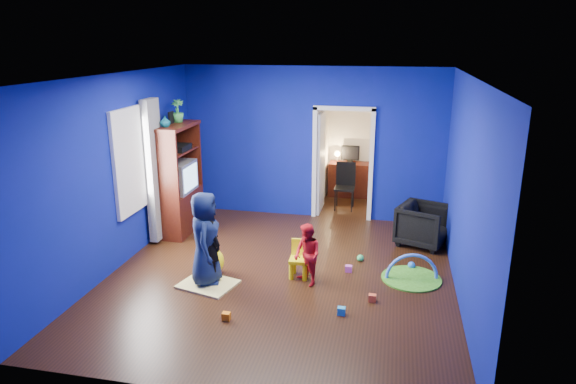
% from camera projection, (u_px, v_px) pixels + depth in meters
% --- Properties ---
extents(floor, '(5.00, 5.50, 0.01)m').
position_uv_depth(floor, '(281.00, 275.00, 7.63)').
color(floor, black).
rests_on(floor, ground).
extents(ceiling, '(5.00, 5.50, 0.01)m').
position_uv_depth(ceiling, '(280.00, 76.00, 6.79)').
color(ceiling, white).
rests_on(ceiling, wall_back).
extents(wall_back, '(5.00, 0.02, 2.90)m').
position_uv_depth(wall_back, '(312.00, 144.00, 9.79)').
color(wall_back, navy).
rests_on(wall_back, floor).
extents(wall_front, '(5.00, 0.02, 2.90)m').
position_uv_depth(wall_front, '(214.00, 261.00, 4.63)').
color(wall_front, navy).
rests_on(wall_front, floor).
extents(wall_left, '(0.02, 5.50, 2.90)m').
position_uv_depth(wall_left, '(118.00, 172.00, 7.70)').
color(wall_left, navy).
rests_on(wall_left, floor).
extents(wall_right, '(0.02, 5.50, 2.90)m').
position_uv_depth(wall_right, '(466.00, 192.00, 6.72)').
color(wall_right, navy).
rests_on(wall_right, floor).
extents(alcove, '(1.00, 1.75, 2.50)m').
position_uv_depth(alcove, '(347.00, 146.00, 10.55)').
color(alcove, silver).
rests_on(alcove, floor).
extents(armchair, '(1.00, 0.99, 0.71)m').
position_uv_depth(armchair, '(423.00, 225.00, 8.67)').
color(armchair, black).
rests_on(armchair, floor).
extents(child_black, '(0.54, 0.51, 1.24)m').
position_uv_depth(child_black, '(209.00, 242.00, 7.24)').
color(child_black, black).
rests_on(child_black, floor).
extents(child_navy, '(0.59, 0.75, 1.36)m').
position_uv_depth(child_navy, '(205.00, 239.00, 7.21)').
color(child_navy, '#0E1435').
rests_on(child_navy, floor).
extents(toddler_red, '(0.55, 0.55, 0.90)m').
position_uv_depth(toddler_red, '(307.00, 255.00, 7.24)').
color(toddler_red, red).
rests_on(toddler_red, floor).
extents(vase, '(0.23, 0.23, 0.18)m').
position_uv_depth(vase, '(165.00, 122.00, 8.53)').
color(vase, '#0D5F6B').
rests_on(vase, tv_armoire).
extents(potted_plant, '(0.26, 0.26, 0.40)m').
position_uv_depth(potted_plant, '(177.00, 111.00, 8.99)').
color(potted_plant, green).
rests_on(potted_plant, tv_armoire).
extents(tv_armoire, '(0.58, 1.14, 1.96)m').
position_uv_depth(tv_armoire, '(176.00, 179.00, 9.12)').
color(tv_armoire, '#3D190A').
rests_on(tv_armoire, floor).
extents(crt_tv, '(0.46, 0.70, 0.54)m').
position_uv_depth(crt_tv, '(178.00, 177.00, 9.10)').
color(crt_tv, silver).
rests_on(crt_tv, tv_armoire).
extents(yellow_blanket, '(0.88, 0.77, 0.03)m').
position_uv_depth(yellow_blanket, '(208.00, 284.00, 7.32)').
color(yellow_blanket, '#F2E07A').
rests_on(yellow_blanket, floor).
extents(hopper_ball, '(0.43, 0.43, 0.43)m').
position_uv_depth(hopper_ball, '(210.00, 261.00, 7.58)').
color(hopper_ball, yellow).
rests_on(hopper_ball, floor).
extents(kid_chair, '(0.29, 0.29, 0.50)m').
position_uv_depth(kid_chair, '(299.00, 261.00, 7.51)').
color(kid_chair, yellow).
rests_on(kid_chair, floor).
extents(play_mat, '(0.86, 0.86, 0.02)m').
position_uv_depth(play_mat, '(411.00, 278.00, 7.50)').
color(play_mat, green).
rests_on(play_mat, floor).
extents(toy_arch, '(0.77, 0.20, 0.78)m').
position_uv_depth(toy_arch, '(411.00, 278.00, 7.50)').
color(toy_arch, '#3F8CD8').
rests_on(toy_arch, floor).
extents(window_left, '(0.03, 0.95, 1.55)m').
position_uv_depth(window_left, '(130.00, 161.00, 8.00)').
color(window_left, white).
rests_on(window_left, wall_left).
extents(curtain, '(0.14, 0.42, 2.40)m').
position_uv_depth(curtain, '(154.00, 171.00, 8.58)').
color(curtain, slate).
rests_on(curtain, floor).
extents(doorway, '(1.16, 0.10, 2.10)m').
position_uv_depth(doorway, '(343.00, 166.00, 9.79)').
color(doorway, white).
rests_on(doorway, floor).
extents(study_desk, '(0.88, 0.44, 0.75)m').
position_uv_depth(study_desk, '(349.00, 179.00, 11.40)').
color(study_desk, '#3D140A').
rests_on(study_desk, floor).
extents(desk_monitor, '(0.40, 0.05, 0.32)m').
position_uv_depth(desk_monitor, '(350.00, 153.00, 11.34)').
color(desk_monitor, black).
rests_on(desk_monitor, study_desk).
extents(desk_lamp, '(0.14, 0.14, 0.14)m').
position_uv_depth(desk_lamp, '(337.00, 154.00, 11.35)').
color(desk_lamp, '#FFD88C').
rests_on(desk_lamp, study_desk).
extents(folding_chair, '(0.40, 0.40, 0.92)m').
position_uv_depth(folding_chair, '(345.00, 187.00, 10.47)').
color(folding_chair, black).
rests_on(folding_chair, floor).
extents(book_shelf, '(0.88, 0.24, 0.04)m').
position_uv_depth(book_shelf, '(352.00, 104.00, 11.03)').
color(book_shelf, white).
rests_on(book_shelf, study_desk).
extents(toy_0, '(0.10, 0.08, 0.10)m').
position_uv_depth(toy_0, '(372.00, 298.00, 6.85)').
color(toy_0, '#F15328').
rests_on(toy_0, floor).
extents(toy_1, '(0.11, 0.11, 0.11)m').
position_uv_depth(toy_1, '(411.00, 265.00, 7.84)').
color(toy_1, '#2979EB').
rests_on(toy_1, floor).
extents(toy_2, '(0.10, 0.08, 0.10)m').
position_uv_depth(toy_2, '(226.00, 316.00, 6.40)').
color(toy_2, orange).
rests_on(toy_2, floor).
extents(toy_3, '(0.11, 0.11, 0.11)m').
position_uv_depth(toy_3, '(360.00, 258.00, 8.10)').
color(toy_3, '#36BD5A').
rests_on(toy_3, floor).
extents(toy_4, '(0.10, 0.08, 0.10)m').
position_uv_depth(toy_4, '(349.00, 269.00, 7.73)').
color(toy_4, '#C84BAB').
rests_on(toy_4, floor).
extents(toy_5, '(0.10, 0.08, 0.10)m').
position_uv_depth(toy_5, '(341.00, 311.00, 6.53)').
color(toy_5, '#259DD1').
rests_on(toy_5, floor).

